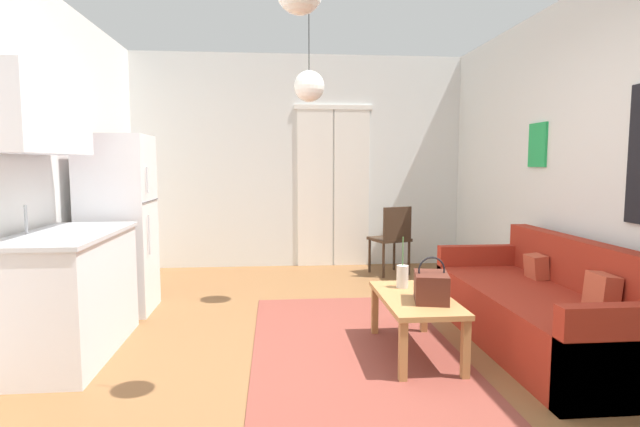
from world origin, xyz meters
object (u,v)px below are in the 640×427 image
coffee_table (415,304)px  accent_chair (392,236)px  pendant_lamp_far (309,86)px  refrigerator (118,224)px  couch (548,312)px  handbag (431,287)px  bamboo_vase (402,276)px

coffee_table → accent_chair: 2.58m
coffee_table → pendant_lamp_far: bearing=117.7°
refrigerator → accent_chair: size_ratio=1.92×
couch → coffee_table: size_ratio=2.14×
refrigerator → handbag: bearing=-29.5°
couch → bamboo_vase: bamboo_vase is taller
handbag → refrigerator: 2.88m
bamboo_vase → handbag: bamboo_vase is taller
couch → pendant_lamp_far: size_ratio=2.44×
couch → handbag: couch is taller
handbag → accent_chair: (0.37, 2.68, -0.05)m
bamboo_vase → handbag: 0.40m
bamboo_vase → accent_chair: accent_chair is taller
refrigerator → accent_chair: (2.86, 1.26, -0.33)m
couch → accent_chair: size_ratio=2.43×
couch → accent_chair: bearing=103.4°
coffee_table → pendant_lamp_far: pendant_lamp_far is taller
coffee_table → couch: bearing=3.2°
coffee_table → accent_chair: bearing=80.3°
coffee_table → pendant_lamp_far: size_ratio=1.14×
pendant_lamp_far → accent_chair: bearing=48.9°
coffee_table → handbag: 0.22m
refrigerator → accent_chair: 3.14m
accent_chair → pendant_lamp_far: 2.31m
couch → bamboo_vase: (-1.06, 0.20, 0.25)m
bamboo_vase → accent_chair: (0.47, 2.29, -0.03)m
bamboo_vase → accent_chair: 2.33m
coffee_table → bamboo_vase: bearing=96.7°
accent_chair → pendant_lamp_far: bearing=30.6°
couch → coffee_table: (-1.03, -0.06, 0.10)m
bamboo_vase → accent_chair: bearing=78.5°
handbag → coffee_table: bearing=117.2°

